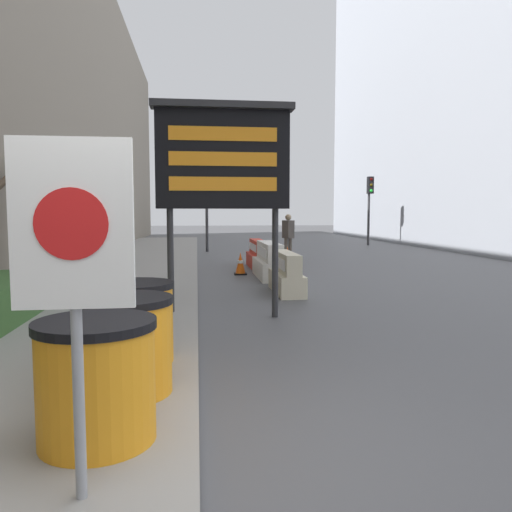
{
  "coord_description": "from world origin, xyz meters",
  "views": [
    {
      "loc": [
        0.0,
        -3.05,
        1.66
      ],
      "look_at": [
        0.77,
        3.44,
        1.09
      ],
      "focal_mm": 35.0,
      "sensor_mm": 36.0,
      "label": 1
    }
  ],
  "objects_px": {
    "jersey_barrier_red_striped": "(258,256)",
    "traffic_cone_far": "(240,264)",
    "barrel_drum_middle": "(125,345)",
    "message_board": "(223,160)",
    "jersey_barrier_cream": "(286,275)",
    "jersey_barrier_white": "(269,262)",
    "traffic_cone_mid": "(287,256)",
    "pedestrian_worker": "(288,233)",
    "traffic_light_near_curb": "(207,178)",
    "traffic_cone_near": "(260,257)",
    "barrel_drum_back": "(135,322)",
    "barrel_drum_foreground": "(96,380)",
    "traffic_light_far_side": "(370,196)",
    "warning_sign": "(73,251)"
  },
  "relations": [
    {
      "from": "jersey_barrier_red_striped",
      "to": "traffic_cone_far",
      "type": "relative_size",
      "value": 3.53
    },
    {
      "from": "barrel_drum_middle",
      "to": "message_board",
      "type": "distance_m",
      "value": 4.1
    },
    {
      "from": "jersey_barrier_cream",
      "to": "jersey_barrier_white",
      "type": "xyz_separation_m",
      "value": [
        -0.0,
        2.45,
        0.02
      ]
    },
    {
      "from": "traffic_cone_mid",
      "to": "pedestrian_worker",
      "type": "height_order",
      "value": "pedestrian_worker"
    },
    {
      "from": "traffic_light_near_curb",
      "to": "traffic_cone_far",
      "type": "bearing_deg",
      "value": -84.73
    },
    {
      "from": "traffic_cone_near",
      "to": "jersey_barrier_cream",
      "type": "bearing_deg",
      "value": -91.42
    },
    {
      "from": "barrel_drum_back",
      "to": "pedestrian_worker",
      "type": "height_order",
      "value": "pedestrian_worker"
    },
    {
      "from": "barrel_drum_foreground",
      "to": "traffic_cone_far",
      "type": "distance_m",
      "value": 10.0
    },
    {
      "from": "barrel_drum_middle",
      "to": "traffic_cone_near",
      "type": "xyz_separation_m",
      "value": [
        2.57,
        11.05,
        -0.26
      ]
    },
    {
      "from": "message_board",
      "to": "traffic_light_far_side",
      "type": "bearing_deg",
      "value": 63.61
    },
    {
      "from": "barrel_drum_middle",
      "to": "pedestrian_worker",
      "type": "height_order",
      "value": "pedestrian_worker"
    },
    {
      "from": "traffic_cone_near",
      "to": "traffic_light_near_curb",
      "type": "relative_size",
      "value": 0.13
    },
    {
      "from": "barrel_drum_middle",
      "to": "traffic_cone_far",
      "type": "height_order",
      "value": "barrel_drum_middle"
    },
    {
      "from": "warning_sign",
      "to": "jersey_barrier_cream",
      "type": "distance_m",
      "value": 7.88
    },
    {
      "from": "traffic_cone_far",
      "to": "barrel_drum_foreground",
      "type": "bearing_deg",
      "value": -100.48
    },
    {
      "from": "jersey_barrier_cream",
      "to": "message_board",
      "type": "bearing_deg",
      "value": -121.24
    },
    {
      "from": "traffic_light_near_curb",
      "to": "pedestrian_worker",
      "type": "height_order",
      "value": "traffic_light_near_curb"
    },
    {
      "from": "traffic_light_far_side",
      "to": "traffic_light_near_curb",
      "type": "bearing_deg",
      "value": -158.67
    },
    {
      "from": "traffic_cone_near",
      "to": "barrel_drum_foreground",
      "type": "bearing_deg",
      "value": -102.42
    },
    {
      "from": "traffic_light_near_curb",
      "to": "jersey_barrier_cream",
      "type": "bearing_deg",
      "value": -82.7
    },
    {
      "from": "barrel_drum_back",
      "to": "jersey_barrier_cream",
      "type": "height_order",
      "value": "barrel_drum_back"
    },
    {
      "from": "barrel_drum_back",
      "to": "traffic_cone_far",
      "type": "xyz_separation_m",
      "value": [
        1.78,
        8.04,
        -0.25
      ]
    },
    {
      "from": "jersey_barrier_white",
      "to": "traffic_cone_near",
      "type": "bearing_deg",
      "value": 87.33
    },
    {
      "from": "barrel_drum_back",
      "to": "message_board",
      "type": "height_order",
      "value": "message_board"
    },
    {
      "from": "barrel_drum_back",
      "to": "traffic_cone_mid",
      "type": "height_order",
      "value": "barrel_drum_back"
    },
    {
      "from": "jersey_barrier_white",
      "to": "traffic_light_far_side",
      "type": "relative_size",
      "value": 0.64
    },
    {
      "from": "barrel_drum_back",
      "to": "traffic_cone_near",
      "type": "distance_m",
      "value": 10.49
    },
    {
      "from": "barrel_drum_back",
      "to": "jersey_barrier_white",
      "type": "xyz_separation_m",
      "value": [
        2.47,
        7.36,
        -0.14
      ]
    },
    {
      "from": "warning_sign",
      "to": "jersey_barrier_white",
      "type": "height_order",
      "value": "warning_sign"
    },
    {
      "from": "jersey_barrier_cream",
      "to": "traffic_light_far_side",
      "type": "relative_size",
      "value": 0.51
    },
    {
      "from": "traffic_light_near_curb",
      "to": "message_board",
      "type": "bearing_deg",
      "value": -90.05
    },
    {
      "from": "jersey_barrier_white",
      "to": "barrel_drum_back",
      "type": "bearing_deg",
      "value": -108.53
    },
    {
      "from": "message_board",
      "to": "pedestrian_worker",
      "type": "bearing_deg",
      "value": 73.57
    },
    {
      "from": "barrel_drum_foreground",
      "to": "warning_sign",
      "type": "bearing_deg",
      "value": -86.38
    },
    {
      "from": "barrel_drum_foreground",
      "to": "jersey_barrier_white",
      "type": "distance_m",
      "value": 9.49
    },
    {
      "from": "jersey_barrier_red_striped",
      "to": "traffic_light_near_curb",
      "type": "distance_m",
      "value": 6.94
    },
    {
      "from": "barrel_drum_back",
      "to": "jersey_barrier_white",
      "type": "bearing_deg",
      "value": 71.47
    },
    {
      "from": "jersey_barrier_white",
      "to": "pedestrian_worker",
      "type": "height_order",
      "value": "pedestrian_worker"
    },
    {
      "from": "traffic_cone_mid",
      "to": "traffic_light_near_curb",
      "type": "height_order",
      "value": "traffic_light_near_curb"
    },
    {
      "from": "jersey_barrier_red_striped",
      "to": "traffic_cone_near",
      "type": "height_order",
      "value": "jersey_barrier_red_striped"
    },
    {
      "from": "barrel_drum_middle",
      "to": "jersey_barrier_white",
      "type": "xyz_separation_m",
      "value": [
        2.44,
        8.26,
        -0.14
      ]
    },
    {
      "from": "barrel_drum_foreground",
      "to": "pedestrian_worker",
      "type": "xyz_separation_m",
      "value": [
        3.8,
        13.58,
        0.41
      ]
    },
    {
      "from": "jersey_barrier_white",
      "to": "traffic_light_near_curb",
      "type": "bearing_deg",
      "value": 99.36
    },
    {
      "from": "warning_sign",
      "to": "traffic_light_far_side",
      "type": "xyz_separation_m",
      "value": [
        9.23,
        21.59,
        1.04
      ]
    },
    {
      "from": "barrel_drum_back",
      "to": "jersey_barrier_red_striped",
      "type": "relative_size",
      "value": 0.39
    },
    {
      "from": "jersey_barrier_cream",
      "to": "jersey_barrier_red_striped",
      "type": "bearing_deg",
      "value": 90.0
    },
    {
      "from": "jersey_barrier_white",
      "to": "traffic_cone_far",
      "type": "bearing_deg",
      "value": 135.02
    },
    {
      "from": "jersey_barrier_cream",
      "to": "pedestrian_worker",
      "type": "xyz_separation_m",
      "value": [
        1.3,
        6.88,
        0.57
      ]
    },
    {
      "from": "traffic_cone_mid",
      "to": "pedestrian_worker",
      "type": "xyz_separation_m",
      "value": [
        0.25,
        1.25,
        0.66
      ]
    },
    {
      "from": "barrel_drum_middle",
      "to": "barrel_drum_back",
      "type": "relative_size",
      "value": 1.0
    }
  ]
}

